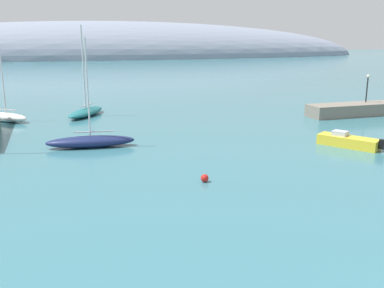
{
  "coord_description": "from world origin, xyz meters",
  "views": [
    {
      "loc": [
        -12.68,
        -7.78,
        9.14
      ],
      "look_at": [
        -2.62,
        22.89,
        1.18
      ],
      "focal_mm": 40.23,
      "sensor_mm": 36.0,
      "label": 1
    }
  ],
  "objects_px": {
    "sailboat_white_mid_mooring": "(7,117)",
    "sailboat_teal_outer_mooring": "(86,111)",
    "harbor_lamp_post": "(367,85)",
    "motorboat_yellow_alongside_breakwater": "(348,141)",
    "sailboat_navy_near_shore": "(91,141)",
    "mooring_buoy_red": "(205,178)"
  },
  "relations": [
    {
      "from": "harbor_lamp_post",
      "to": "motorboat_yellow_alongside_breakwater",
      "type": "bearing_deg",
      "value": -133.71
    },
    {
      "from": "sailboat_white_mid_mooring",
      "to": "motorboat_yellow_alongside_breakwater",
      "type": "bearing_deg",
      "value": -174.39
    },
    {
      "from": "sailboat_navy_near_shore",
      "to": "mooring_buoy_red",
      "type": "height_order",
      "value": "sailboat_navy_near_shore"
    },
    {
      "from": "mooring_buoy_red",
      "to": "sailboat_white_mid_mooring",
      "type": "bearing_deg",
      "value": 117.94
    },
    {
      "from": "sailboat_teal_outer_mooring",
      "to": "mooring_buoy_red",
      "type": "bearing_deg",
      "value": 42.71
    },
    {
      "from": "sailboat_teal_outer_mooring",
      "to": "sailboat_white_mid_mooring",
      "type": "bearing_deg",
      "value": -51.71
    },
    {
      "from": "sailboat_navy_near_shore",
      "to": "motorboat_yellow_alongside_breakwater",
      "type": "distance_m",
      "value": 22.24
    },
    {
      "from": "sailboat_white_mid_mooring",
      "to": "mooring_buoy_red",
      "type": "bearing_deg",
      "value": 160.13
    },
    {
      "from": "sailboat_white_mid_mooring",
      "to": "motorboat_yellow_alongside_breakwater",
      "type": "relative_size",
      "value": 1.71
    },
    {
      "from": "sailboat_white_mid_mooring",
      "to": "sailboat_teal_outer_mooring",
      "type": "bearing_deg",
      "value": -131.3
    },
    {
      "from": "mooring_buoy_red",
      "to": "sailboat_navy_near_shore",
      "type": "bearing_deg",
      "value": 117.89
    },
    {
      "from": "sailboat_white_mid_mooring",
      "to": "mooring_buoy_red",
      "type": "distance_m",
      "value": 30.08
    },
    {
      "from": "sailboat_navy_near_shore",
      "to": "harbor_lamp_post",
      "type": "bearing_deg",
      "value": -162.78
    },
    {
      "from": "motorboat_yellow_alongside_breakwater",
      "to": "mooring_buoy_red",
      "type": "relative_size",
      "value": 10.06
    },
    {
      "from": "mooring_buoy_red",
      "to": "harbor_lamp_post",
      "type": "relative_size",
      "value": 0.15
    },
    {
      "from": "sailboat_teal_outer_mooring",
      "to": "motorboat_yellow_alongside_breakwater",
      "type": "relative_size",
      "value": 2.03
    },
    {
      "from": "sailboat_teal_outer_mooring",
      "to": "harbor_lamp_post",
      "type": "bearing_deg",
      "value": 106.06
    },
    {
      "from": "harbor_lamp_post",
      "to": "sailboat_teal_outer_mooring",
      "type": "bearing_deg",
      "value": 164.27
    },
    {
      "from": "sailboat_navy_near_shore",
      "to": "harbor_lamp_post",
      "type": "distance_m",
      "value": 34.66
    },
    {
      "from": "harbor_lamp_post",
      "to": "sailboat_navy_near_shore",
      "type": "bearing_deg",
      "value": -169.07
    },
    {
      "from": "sailboat_white_mid_mooring",
      "to": "motorboat_yellow_alongside_breakwater",
      "type": "xyz_separation_m",
      "value": [
        29.08,
        -21.59,
        -0.1
      ]
    },
    {
      "from": "sailboat_teal_outer_mooring",
      "to": "harbor_lamp_post",
      "type": "height_order",
      "value": "sailboat_teal_outer_mooring"
    }
  ]
}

